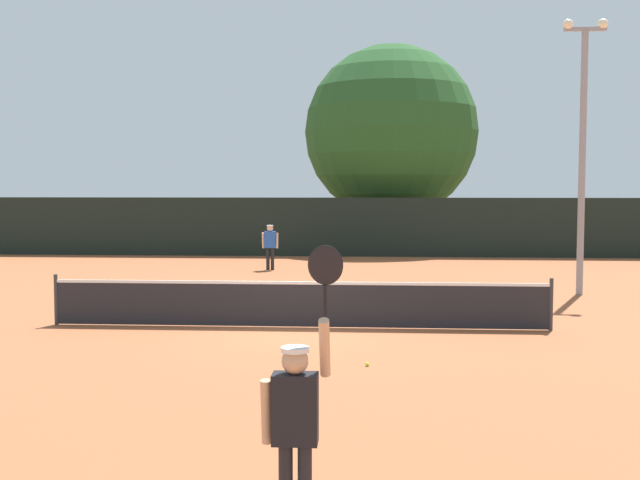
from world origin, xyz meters
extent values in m
plane|color=#9E5633|center=(0.00, 0.00, 0.00)|extent=(120.00, 120.00, 0.00)
cube|color=#232328|center=(0.00, 0.00, 0.48)|extent=(10.29, 0.03, 0.91)
cube|color=white|center=(0.00, 0.00, 0.93)|extent=(10.29, 0.04, 0.06)
cylinder|color=#333338|center=(-5.14, 0.00, 0.54)|extent=(0.08, 0.08, 1.07)
cylinder|color=#333338|center=(5.14, 0.00, 0.54)|extent=(0.08, 0.08, 1.07)
cube|color=black|center=(0.00, 16.43, 1.22)|extent=(39.34, 0.12, 2.44)
cube|color=black|center=(0.89, -9.66, 1.09)|extent=(0.38, 0.22, 0.59)
sphere|color=tan|center=(0.89, -9.66, 1.49)|extent=(0.23, 0.23, 0.23)
cylinder|color=white|center=(0.89, -9.66, 1.59)|extent=(0.24, 0.24, 0.04)
cylinder|color=tan|center=(0.65, -9.66, 1.06)|extent=(0.09, 0.17, 0.56)
cylinder|color=tan|center=(1.13, -9.58, 1.59)|extent=(0.09, 0.32, 0.54)
cylinder|color=black|center=(1.13, -9.52, 1.98)|extent=(0.04, 0.11, 0.28)
ellipsoid|color=black|center=(1.13, -9.46, 2.27)|extent=(0.30, 0.13, 0.36)
cube|color=blue|center=(-2.03, 10.99, 1.06)|extent=(0.38, 0.22, 0.57)
sphere|color=beige|center=(-2.03, 10.99, 1.46)|extent=(0.22, 0.22, 0.22)
cylinder|color=white|center=(-2.03, 10.99, 1.55)|extent=(0.23, 0.23, 0.04)
cylinder|color=black|center=(-2.11, 10.99, 0.39)|extent=(0.12, 0.12, 0.78)
cylinder|color=black|center=(-1.95, 10.99, 0.39)|extent=(0.12, 0.12, 0.78)
cylinder|color=beige|center=(-2.27, 10.99, 1.03)|extent=(0.09, 0.17, 0.55)
cylinder|color=beige|center=(-1.79, 10.99, 1.03)|extent=(0.09, 0.15, 0.55)
sphere|color=#CCE033|center=(1.45, -3.41, 0.03)|extent=(0.07, 0.07, 0.07)
cylinder|color=gray|center=(7.11, 5.43, 3.51)|extent=(0.18, 0.18, 7.02)
cube|color=gray|center=(7.11, 5.43, 7.07)|extent=(1.10, 0.10, 0.10)
sphere|color=#F2EDCC|center=(6.66, 5.43, 7.20)|extent=(0.28, 0.28, 0.28)
sphere|color=#F2EDCC|center=(7.56, 5.43, 7.20)|extent=(0.28, 0.28, 0.28)
cylinder|color=brown|center=(2.38, 20.94, 1.20)|extent=(0.56, 0.56, 2.41)
sphere|color=#235123|center=(2.38, 20.94, 5.44)|extent=(8.08, 8.08, 8.08)
cube|color=white|center=(-7.76, 25.19, 0.60)|extent=(2.01, 4.25, 0.90)
cube|color=#2D333D|center=(-7.76, 24.89, 1.37)|extent=(1.76, 2.25, 0.64)
cylinder|color=black|center=(-8.61, 26.59, 0.30)|extent=(0.22, 0.60, 0.60)
cylinder|color=black|center=(-6.91, 26.59, 0.30)|extent=(0.22, 0.60, 0.60)
cylinder|color=black|center=(-8.61, 23.79, 0.30)|extent=(0.22, 0.60, 0.60)
cylinder|color=black|center=(-6.91, 23.79, 0.30)|extent=(0.22, 0.60, 0.60)
camera|label=1|loc=(1.52, -16.01, 2.94)|focal=44.00mm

